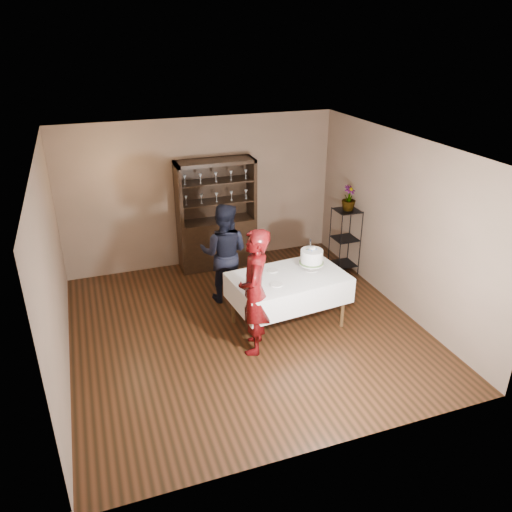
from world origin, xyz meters
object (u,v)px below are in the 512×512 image
object	(u,v)px
potted_plant	(349,198)
woman	(255,292)
china_hutch	(217,232)
plant_etagere	(345,238)
cake_table	(288,288)
man	(224,253)
cake	(312,258)

from	to	relation	value
potted_plant	woman	bearing A→B (deg)	-143.56
china_hutch	plant_etagere	distance (m)	2.33
china_hutch	potted_plant	xyz separation A→B (m)	(2.09, -1.05, 0.74)
cake_table	man	size ratio (longest dim) A/B	1.06
man	potted_plant	world-z (taller)	man
china_hutch	potted_plant	distance (m)	2.45
plant_etagere	woman	world-z (taller)	woman
woman	man	distance (m)	1.48
china_hutch	cake	world-z (taller)	china_hutch
cake	china_hutch	bearing A→B (deg)	109.29
woman	cake	size ratio (longest dim) A/B	3.53
cake_table	woman	xyz separation A→B (m)	(-0.66, -0.40, 0.26)
china_hutch	plant_etagere	bearing A→B (deg)	-26.83
china_hutch	cake_table	world-z (taller)	china_hutch
woman	man	bearing A→B (deg)	-158.25
man	china_hutch	bearing A→B (deg)	-73.54
cake_table	man	distance (m)	1.27
china_hutch	potted_plant	world-z (taller)	china_hutch
man	cake	bearing A→B (deg)	162.60
cake	plant_etagere	bearing A→B (deg)	44.57
plant_etagere	woman	xyz separation A→B (m)	(-2.33, -1.72, 0.24)
cake	woman	bearing A→B (deg)	-155.89
china_hutch	cake	size ratio (longest dim) A/B	3.96
china_hutch	man	size ratio (longest dim) A/B	1.22
cake_table	woman	bearing A→B (deg)	-148.70
china_hutch	woman	size ratio (longest dim) A/B	1.12
cake_table	woman	size ratio (longest dim) A/B	0.98
man	plant_etagere	bearing A→B (deg)	-147.25
potted_plant	cake	bearing A→B (deg)	-135.68
china_hutch	cake	distance (m)	2.47
plant_etagere	cake	bearing A→B (deg)	-135.43
china_hutch	man	distance (m)	1.33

